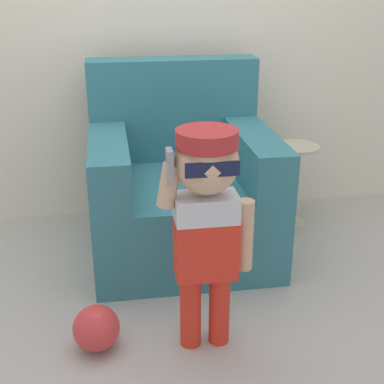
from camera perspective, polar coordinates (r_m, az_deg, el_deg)
ground_plane at (r=2.98m, az=-2.84°, el=-8.12°), size 10.00×10.00×0.00m
wall_back at (r=3.39m, az=-4.93°, el=18.80°), size 10.00×0.05×2.60m
armchair at (r=3.05m, az=-1.22°, el=0.46°), size 0.99×0.96×1.05m
person_child at (r=2.12m, az=1.57°, el=-1.75°), size 0.40×0.30×0.97m
side_table at (r=3.40m, az=10.82°, el=1.50°), size 0.28×0.28×0.53m
toy_ball at (r=2.39m, az=-10.16°, el=-14.10°), size 0.20×0.20×0.20m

